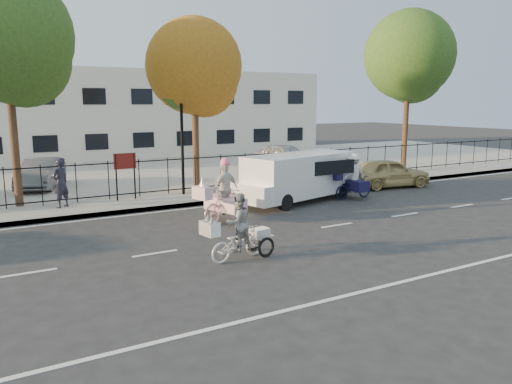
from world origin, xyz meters
TOP-DOWN VIEW (x-y plane):
  - ground at (0.00, 0.00)m, footprint 120.00×120.00m
  - road_markings at (0.00, 0.00)m, footprint 60.00×9.52m
  - curb at (0.00, 5.05)m, footprint 60.00×0.10m
  - sidewalk at (0.00, 6.10)m, footprint 60.00×2.20m
  - parking_lot at (0.00, 15.00)m, footprint 60.00×15.60m
  - iron_fence at (0.00, 7.20)m, footprint 58.00×0.06m
  - building at (0.00, 25.00)m, footprint 34.00×10.00m
  - lamppost at (0.50, 6.80)m, footprint 0.36×0.36m
  - street_sign at (-1.85, 6.80)m, footprint 0.85×0.06m
  - zebra_trike at (-1.35, -1.49)m, footprint 1.97×0.95m
  - unicorn_bike at (0.09, 2.18)m, footprint 2.14×1.55m
  - bull_bike at (6.38, 3.20)m, footprint 1.97×1.34m
  - white_van at (4.07, 3.80)m, footprint 5.63×2.95m
  - gold_sedan at (9.57, 4.50)m, footprint 4.15×2.19m
  - pedestrian at (-4.24, 6.52)m, footprint 0.78×0.73m
  - lot_car_c at (-4.33, 11.34)m, footprint 2.62×4.12m
  - lot_car_d at (8.15, 10.87)m, footprint 2.06×4.39m
  - tree_west at (-5.40, 7.62)m, footprint 4.58×4.58m
  - tree_mid at (1.57, 7.66)m, footprint 4.00×4.00m
  - tree_east at (13.62, 7.36)m, footprint 4.71×4.71m

SIDE VIEW (x-z plane):
  - ground at x=0.00m, z-range 0.00..0.00m
  - road_markings at x=0.00m, z-range 0.00..0.01m
  - curb at x=0.00m, z-range 0.00..0.15m
  - sidewalk at x=0.00m, z-range 0.00..0.15m
  - parking_lot at x=0.00m, z-range 0.00..0.15m
  - zebra_trike at x=-1.35m, z-range -0.19..1.49m
  - gold_sedan at x=9.57m, z-range 0.00..1.34m
  - bull_bike at x=6.38m, z-range -0.19..1.66m
  - unicorn_bike at x=0.09m, z-range -0.28..1.84m
  - lot_car_c at x=-4.33m, z-range 0.15..1.43m
  - lot_car_d at x=8.15m, z-range 0.15..1.60m
  - iron_fence at x=0.00m, z-range 0.15..1.65m
  - white_van at x=4.07m, z-range 0.10..1.98m
  - pedestrian at x=-4.24m, z-range 0.15..1.94m
  - street_sign at x=-1.85m, z-range 0.52..2.32m
  - building at x=0.00m, z-range 0.00..6.00m
  - lamppost at x=0.50m, z-range 0.95..5.28m
  - tree_mid at x=1.57m, z-range 1.47..8.81m
  - tree_west at x=-5.40m, z-range 1.68..10.07m
  - tree_east at x=13.62m, z-range 1.73..10.36m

